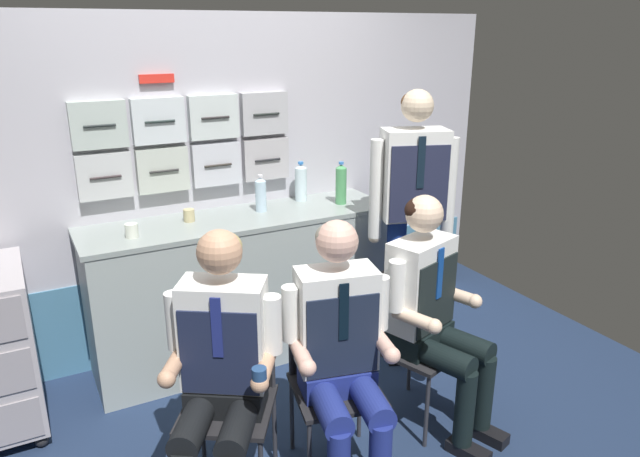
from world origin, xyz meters
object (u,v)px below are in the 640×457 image
object	(u,v)px
folding_chair_left	(231,381)
crew_member_by_counter	(433,305)
coffee_cup_white	(132,230)
crew_member_right	(341,347)
crew_member_standing	(412,204)
folding_chair_by_counter	(406,327)
crew_member_left	(221,364)
folding_chair_right	(331,364)
water_bottle_short	(261,194)

from	to	relation	value
folding_chair_left	crew_member_by_counter	world-z (taller)	crew_member_by_counter
crew_member_by_counter	coffee_cup_white	world-z (taller)	crew_member_by_counter
crew_member_right	crew_member_standing	bearing A→B (deg)	39.53
crew_member_by_counter	coffee_cup_white	xyz separation A→B (m)	(-1.27, 1.07, 0.29)
coffee_cup_white	folding_chair_by_counter	bearing A→B (deg)	-37.03
crew_member_left	folding_chair_right	size ratio (longest dim) A/B	1.52
crew_member_standing	folding_chair_left	bearing A→B (deg)	-158.94
crew_member_by_counter	crew_member_standing	distance (m)	0.79
crew_member_by_counter	water_bottle_short	bearing A→B (deg)	110.29
folding_chair_right	crew_member_by_counter	distance (m)	0.62
crew_member_right	folding_chair_by_counter	distance (m)	0.67
folding_chair_by_counter	crew_member_standing	world-z (taller)	crew_member_standing
folding_chair_right	folding_chair_left	bearing A→B (deg)	169.11
water_bottle_short	coffee_cup_white	xyz separation A→B (m)	(-0.83, -0.13, -0.07)
crew_member_right	folding_chair_by_counter	world-z (taller)	crew_member_right
folding_chair_left	water_bottle_short	xyz separation A→B (m)	(0.62, 1.09, 0.54)
folding_chair_left	crew_member_right	size ratio (longest dim) A/B	0.66
coffee_cup_white	folding_chair_left	bearing A→B (deg)	-77.76
crew_member_left	crew_member_right	xyz separation A→B (m)	(0.52, -0.11, -0.00)
crew_member_by_counter	crew_member_left	bearing A→B (deg)	-178.63
crew_member_left	folding_chair_right	xyz separation A→B (m)	(0.56, 0.04, -0.19)
folding_chair_left	crew_member_right	world-z (taller)	crew_member_right
crew_member_by_counter	crew_member_standing	bearing A→B (deg)	63.23
folding_chair_right	water_bottle_short	bearing A→B (deg)	83.06
folding_chair_right	water_bottle_short	world-z (taller)	water_bottle_short
folding_chair_right	crew_member_by_counter	world-z (taller)	crew_member_by_counter
crew_member_left	water_bottle_short	size ratio (longest dim) A/B	5.38
folding_chair_right	crew_member_standing	size ratio (longest dim) A/B	0.49
folding_chair_by_counter	folding_chair_right	bearing A→B (deg)	-165.86
folding_chair_left	folding_chair_right	world-z (taller)	same
folding_chair_left	folding_chair_by_counter	world-z (taller)	same
crew_member_left	folding_chair_by_counter	distance (m)	1.13
folding_chair_right	water_bottle_short	size ratio (longest dim) A/B	3.55
folding_chair_by_counter	coffee_cup_white	distance (m)	1.60
folding_chair_left	folding_chair_right	xyz separation A→B (m)	(0.47, -0.09, 0.00)
folding_chair_left	folding_chair_by_counter	distance (m)	1.01
crew_member_right	water_bottle_short	world-z (taller)	crew_member_right
crew_member_left	coffee_cup_white	xyz separation A→B (m)	(-0.12, 1.10, 0.29)
crew_member_right	crew_member_standing	size ratio (longest dim) A/B	0.74
crew_member_left	crew_member_right	bearing A→B (deg)	-12.10
crew_member_by_counter	water_bottle_short	xyz separation A→B (m)	(-0.44, 1.20, 0.36)
folding_chair_right	water_bottle_short	xyz separation A→B (m)	(0.14, 1.18, 0.54)
crew_member_standing	coffee_cup_white	size ratio (longest dim) A/B	21.70
folding_chair_left	water_bottle_short	distance (m)	1.37
crew_member_standing	water_bottle_short	size ratio (longest dim) A/B	7.27
folding_chair_left	water_bottle_short	bearing A→B (deg)	60.48
crew_member_left	crew_member_standing	size ratio (longest dim) A/B	0.74
crew_member_standing	crew_member_right	bearing A→B (deg)	-140.47
folding_chair_right	crew_member_standing	world-z (taller)	crew_member_standing
folding_chair_right	coffee_cup_white	bearing A→B (deg)	122.92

